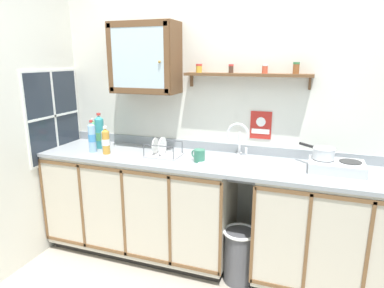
{
  "coord_description": "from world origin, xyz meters",
  "views": [
    {
      "loc": [
        0.72,
        -2.2,
        1.78
      ],
      "look_at": [
        -0.23,
        0.48,
        1.06
      ],
      "focal_mm": 31.35,
      "sensor_mm": 36.0,
      "label": 1
    }
  ],
  "objects": [
    {
      "name": "back_wall",
      "position": [
        0.0,
        0.69,
        1.32
      ],
      "size": [
        3.72,
        0.07,
        2.61
      ],
      "color": "silver",
      "rests_on": "ground"
    },
    {
      "name": "dish_rack",
      "position": [
        -0.46,
        0.34,
        1.0
      ],
      "size": [
        0.29,
        0.22,
        0.17
      ],
      "color": "#B2B2B7",
      "rests_on": "countertop"
    },
    {
      "name": "lower_cabinet_run_right",
      "position": [
        0.97,
        0.36,
        0.47
      ],
      "size": [
        1.17,
        0.62,
        0.93
      ],
      "color": "black",
      "rests_on": "ground"
    },
    {
      "name": "trash_bin",
      "position": [
        0.27,
        0.2,
        0.24
      ],
      "size": [
        0.28,
        0.28,
        0.45
      ],
      "color": "#4C4C51",
      "rests_on": "ground"
    },
    {
      "name": "countertop",
      "position": [
        0.0,
        0.36,
        0.95
      ],
      "size": [
        3.08,
        0.64,
        0.03
      ],
      "primitive_type": "cube",
      "color": "gray",
      "rests_on": "lower_cabinet_run"
    },
    {
      "name": "bottle_detergent_teal_1",
      "position": [
        -1.12,
        0.39,
        1.11
      ],
      "size": [
        0.08,
        0.08,
        0.33
      ],
      "color": "teal",
      "rests_on": "countertop"
    },
    {
      "name": "window",
      "position": [
        -1.56,
        0.31,
        1.26
      ],
      "size": [
        0.03,
        0.69,
        0.86
      ],
      "color": "#262D38"
    },
    {
      "name": "mug",
      "position": [
        -0.1,
        0.29,
        1.01
      ],
      "size": [
        0.13,
        0.09,
        0.1
      ],
      "color": "#337259",
      "rests_on": "countertop"
    },
    {
      "name": "hot_plate_stove",
      "position": [
        0.94,
        0.4,
        1.0
      ],
      "size": [
        0.39,
        0.27,
        0.08
      ],
      "color": "silver",
      "rests_on": "countertop"
    },
    {
      "name": "lower_cabinet_run",
      "position": [
        -0.7,
        0.36,
        0.47
      ],
      "size": [
        1.72,
        0.62,
        0.93
      ],
      "color": "black",
      "rests_on": "ground"
    },
    {
      "name": "bottle_soda_green_2",
      "position": [
        -1.24,
        0.46,
        1.08
      ],
      "size": [
        0.06,
        0.06,
        0.27
      ],
      "color": "#4CB266",
      "rests_on": "countertop"
    },
    {
      "name": "bottle_water_clear_3",
      "position": [
        -1.02,
        0.33,
        1.06
      ],
      "size": [
        0.07,
        0.07,
        0.23
      ],
      "color": "silver",
      "rests_on": "countertop"
    },
    {
      "name": "wall_cabinet",
      "position": [
        -0.69,
        0.52,
        1.79
      ],
      "size": [
        0.6,
        0.31,
        0.61
      ],
      "color": "brown"
    },
    {
      "name": "floor",
      "position": [
        0.0,
        0.0,
        0.0
      ],
      "size": [
        6.12,
        6.12,
        0.0
      ],
      "primitive_type": "plane",
      "color": "#9E9384",
      "rests_on": "ground"
    },
    {
      "name": "spice_shelf",
      "position": [
        0.21,
        0.59,
        1.66
      ],
      "size": [
        1.06,
        0.14,
        0.21
      ],
      "color": "brown"
    },
    {
      "name": "sink",
      "position": [
        0.18,
        0.4,
        0.95
      ],
      "size": [
        0.55,
        0.43,
        0.42
      ],
      "color": "silver",
      "rests_on": "countertop"
    },
    {
      "name": "bottle_juice_amber_4",
      "position": [
        -0.95,
        0.24,
        1.08
      ],
      "size": [
        0.07,
        0.07,
        0.25
      ],
      "color": "gold",
      "rests_on": "countertop"
    },
    {
      "name": "saucepan",
      "position": [
        0.84,
        0.42,
        1.09
      ],
      "size": [
        0.27,
        0.25,
        0.09
      ],
      "color": "silver",
      "rests_on": "hot_plate_stove"
    },
    {
      "name": "backsplash",
      "position": [
        0.0,
        0.65,
        1.0
      ],
      "size": [
        3.08,
        0.02,
        0.08
      ],
      "primitive_type": "cube",
      "color": "gray",
      "rests_on": "countertop"
    },
    {
      "name": "bottle_water_blue_0",
      "position": [
        -1.1,
        0.25,
        1.1
      ],
      "size": [
        0.07,
        0.07,
        0.29
      ],
      "color": "#8CB7E0",
      "rests_on": "countertop"
    },
    {
      "name": "warning_sign",
      "position": [
        0.33,
        0.66,
        1.23
      ],
      "size": [
        0.18,
        0.01,
        0.24
      ],
      "color": "#B2261E"
    }
  ]
}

